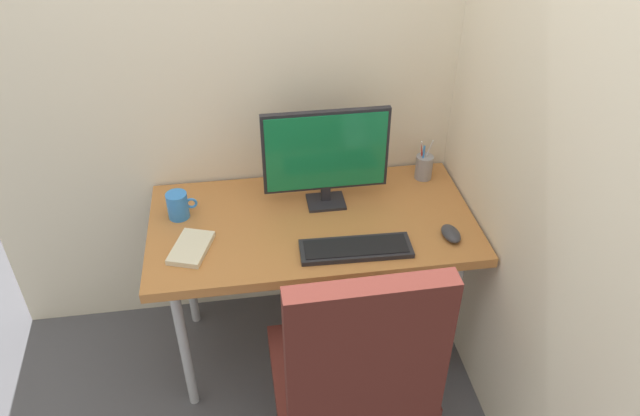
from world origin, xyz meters
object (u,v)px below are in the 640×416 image
office_chair (356,372)px  monitor (326,154)px  coffee_mug (178,205)px  notebook (191,248)px  mouse (451,234)px  pen_holder (424,167)px  keyboard (356,248)px

office_chair → monitor: size_ratio=2.15×
monitor → coffee_mug: 0.60m
monitor → coffee_mug: monitor is taller
notebook → coffee_mug: bearing=121.7°
coffee_mug → notebook: bearing=-77.0°
mouse → coffee_mug: coffee_mug is taller
monitor → pen_holder: monitor is taller
pen_holder → coffee_mug: bearing=-172.7°
keyboard → pen_holder: pen_holder is taller
keyboard → mouse: bearing=3.7°
pen_holder → monitor: bearing=-165.3°
coffee_mug → mouse: bearing=-15.6°
keyboard → notebook: size_ratio=2.13×
notebook → coffee_mug: size_ratio=1.65×
office_chair → pen_holder: size_ratio=5.76×
notebook → coffee_mug: coffee_mug is taller
keyboard → mouse: mouse is taller
keyboard → mouse: 0.36m
keyboard → mouse: size_ratio=3.80×
mouse → keyboard: bearing=178.1°
mouse → coffee_mug: bearing=158.8°
monitor → pen_holder: bearing=14.7°
coffee_mug → pen_holder: bearing=7.3°
mouse → pen_holder: (0.01, 0.41, 0.04)m
keyboard → notebook: 0.59m
keyboard → mouse: (0.36, 0.02, 0.01)m
pen_holder → notebook: pen_holder is taller
office_chair → pen_holder: 0.98m
mouse → notebook: mouse is taller
monitor → coffee_mug: (-0.57, -0.02, -0.17)m
office_chair → monitor: bearing=88.8°
keyboard → coffee_mug: size_ratio=3.51×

